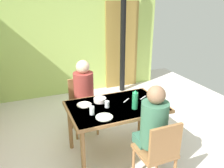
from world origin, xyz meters
The scene contains 17 objects.
ground_plane centered at (0.00, 0.00, 0.00)m, with size 6.57×6.57×0.00m, color silver.
wall_back centered at (0.00, 2.53, 1.40)m, with size 4.56×0.10×2.81m, color #A8C561.
door_wooden centered at (1.42, 2.45, 1.00)m, with size 0.80×0.05×2.00m, color olive.
stove_pipe_column centered at (1.32, 2.18, 1.40)m, with size 0.12×0.12×2.81m, color black.
dining_table centered at (0.26, 0.10, 0.66)m, with size 1.27×0.82×0.74m.
chair_near_diner centered at (0.43, -0.66, 0.50)m, with size 0.40×0.40×0.87m.
chair_far_diner centered at (0.00, 0.86, 0.50)m, with size 0.40×0.40×0.87m.
person_near_diner centered at (0.43, -0.53, 0.78)m, with size 0.30×0.37×0.77m.
person_far_diner centered at (0.00, 0.72, 0.78)m, with size 0.30×0.37×0.77m.
water_bottle_green_near centered at (0.44, -0.07, 0.86)m, with size 0.07×0.07×0.26m.
serving_bowl_center centered at (0.10, 0.29, 0.76)m, with size 0.17×0.17×0.06m, color silver.
dinner_plate_near_left centered at (-0.13, 0.27, 0.74)m, with size 0.20×0.20×0.01m, color white.
dinner_plate_near_right centered at (0.00, -0.14, 0.74)m, with size 0.21×0.21×0.01m, color white.
drinking_glass_by_near_diner centered at (-0.11, -0.01, 0.79)m, with size 0.06×0.06×0.10m, color silver.
drinking_glass_by_far_diner centered at (0.13, 0.10, 0.78)m, with size 0.06×0.06×0.09m, color silver.
cutlery_knife_near centered at (0.45, 0.19, 0.74)m, with size 0.15×0.02×0.00m, color silver.
cutlery_fork_near centered at (0.71, 0.18, 0.74)m, with size 0.15×0.02×0.00m, color silver.
Camera 1 is at (-0.82, -2.38, 2.07)m, focal length 36.55 mm.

